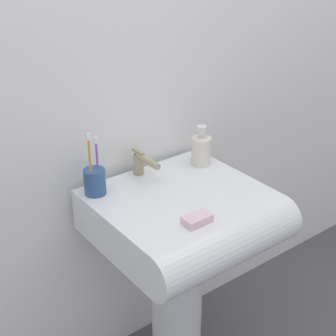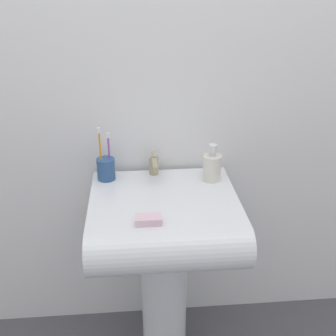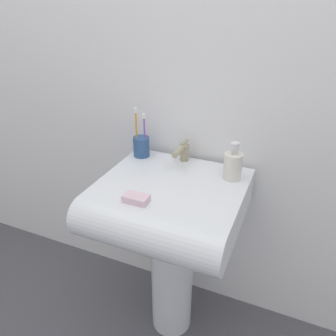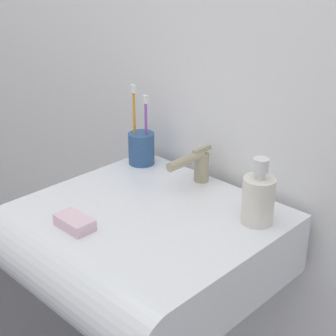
% 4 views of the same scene
% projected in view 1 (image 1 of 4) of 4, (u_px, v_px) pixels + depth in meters
% --- Properties ---
extents(wall_back, '(5.00, 0.05, 2.40)m').
position_uv_depth(wall_back, '(127.00, 36.00, 1.60)').
color(wall_back, white).
rests_on(wall_back, ground).
extents(sink_pedestal, '(0.18, 0.18, 0.61)m').
position_uv_depth(sink_pedestal, '(177.00, 303.00, 1.82)').
color(sink_pedestal, white).
rests_on(sink_pedestal, ground).
extents(sink_basin, '(0.52, 0.51, 0.14)m').
position_uv_depth(sink_basin, '(188.00, 220.00, 1.61)').
color(sink_basin, white).
rests_on(sink_basin, sink_pedestal).
extents(faucet, '(0.04, 0.14, 0.09)m').
position_uv_depth(faucet, '(142.00, 163.00, 1.70)').
color(faucet, tan).
rests_on(faucet, sink_basin).
extents(toothbrush_cup, '(0.07, 0.07, 0.21)m').
position_uv_depth(toothbrush_cup, '(95.00, 181.00, 1.60)').
color(toothbrush_cup, '#2D5184').
rests_on(toothbrush_cup, sink_basin).
extents(soap_bottle, '(0.07, 0.07, 0.14)m').
position_uv_depth(soap_bottle, '(201.00, 150.00, 1.77)').
color(soap_bottle, silver).
rests_on(soap_bottle, sink_basin).
extents(bar_soap, '(0.08, 0.05, 0.02)m').
position_uv_depth(bar_soap, '(197.00, 219.00, 1.46)').
color(bar_soap, silver).
rests_on(bar_soap, sink_basin).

